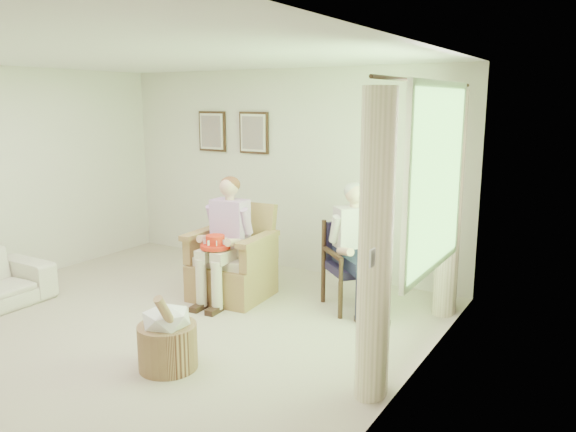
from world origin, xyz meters
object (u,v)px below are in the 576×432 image
Objects in this scene: wicker_armchair at (234,268)px; person_dark at (353,239)px; wood_armchair at (358,261)px; person_wicker at (225,231)px; hatbox at (167,336)px; red_hat at (215,243)px.

person_dark is at bearing 9.36° from wicker_armchair.
wood_armchair is 0.32m from person_dark.
person_dark reaches higher than wood_armchair.
person_dark is (0.00, -0.15, 0.28)m from wood_armchair.
wood_armchair is at bearing 20.51° from person_wicker.
person_dark is 2.22m from hatbox.
person_dark reaches higher than wicker_armchair.
wicker_armchair is 3.26× the size of red_hat.
wood_armchair is 1.49m from person_wicker.
wicker_armchair is at bearing 151.51° from wood_armchair.
wicker_armchair is 0.50m from red_hat.
person_dark is 1.47m from red_hat.
person_dark is 1.85× the size of hatbox.
wood_armchair is at bearing 71.17° from hatbox.
red_hat is (-1.31, -0.66, -0.07)m from person_dark.
wood_armchair is at bearing 15.35° from wicker_armchair.
hatbox is at bearing -73.93° from person_wicker.
wicker_armchair is 1.46× the size of hatbox.
person_wicker is (-1.33, -0.61, 0.30)m from wood_armchair.
wicker_armchair is at bearing 93.21° from red_hat.
red_hat is at bearing 158.88° from person_dark.
person_wicker is 1.02× the size of person_dark.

